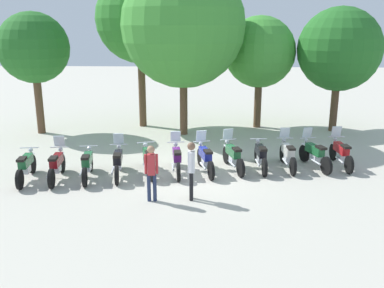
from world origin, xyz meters
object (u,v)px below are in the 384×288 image
at_px(motorcycle_7, 233,156).
at_px(motorcycle_8, 261,155).
at_px(motorcycle_0, 26,166).
at_px(tree_2, 183,26).
at_px(tree_4, 339,49).
at_px(motorcycle_4, 148,160).
at_px(motorcycle_9, 288,154).
at_px(motorcycle_5, 177,159).
at_px(motorcycle_10, 314,154).
at_px(motorcycle_6, 205,158).
at_px(motorcycle_3, 118,162).
at_px(motorcycle_11, 341,153).
at_px(tree_3, 260,52).
at_px(tree_1, 140,19).
at_px(motorcycle_1, 57,165).
at_px(tree_0, 34,48).
at_px(person_0, 151,169).
at_px(motorcycle_2, 87,164).
at_px(person_1, 191,166).

relative_size(motorcycle_7, motorcycle_8, 0.97).
height_order(motorcycle_0, tree_2, tree_2).
distance_m(motorcycle_7, tree_4, 8.69).
relative_size(motorcycle_8, tree_4, 0.37).
xyz_separation_m(motorcycle_4, motorcycle_9, (4.94, 0.85, 0.01)).
height_order(motorcycle_5, motorcycle_10, same).
relative_size(motorcycle_6, motorcycle_9, 0.98).
height_order(motorcycle_7, tree_4, tree_4).
bearing_deg(motorcycle_10, motorcycle_3, 83.19).
relative_size(motorcycle_4, tree_4, 0.36).
distance_m(motorcycle_11, tree_3, 7.38).
bearing_deg(motorcycle_10, motorcycle_8, 80.29).
bearing_deg(tree_1, motorcycle_5, -71.84).
bearing_deg(motorcycle_10, motorcycle_1, 83.62).
height_order(motorcycle_6, motorcycle_10, same).
bearing_deg(motorcycle_7, motorcycle_10, -99.23).
bearing_deg(tree_0, tree_1, 20.49).
height_order(motorcycle_6, person_0, person_0).
relative_size(motorcycle_2, tree_3, 0.40).
relative_size(motorcycle_3, motorcycle_10, 1.03).
bearing_deg(motorcycle_0, tree_3, -54.21).
bearing_deg(motorcycle_5, tree_1, 9.68).
xyz_separation_m(tree_2, tree_3, (3.62, 1.68, -1.26)).
height_order(motorcycle_11, person_0, person_0).
xyz_separation_m(motorcycle_11, person_1, (-5.30, -3.38, 0.52)).
relative_size(motorcycle_0, person_0, 1.29).
xyz_separation_m(motorcycle_1, motorcycle_10, (8.88, 1.70, 0.00)).
relative_size(tree_1, tree_2, 0.96).
bearing_deg(motorcycle_1, motorcycle_8, -85.42).
bearing_deg(motorcycle_0, tree_0, 9.27).
distance_m(motorcycle_9, person_0, 5.56).
bearing_deg(motorcycle_3, tree_1, -5.63).
relative_size(motorcycle_0, motorcycle_3, 1.00).
relative_size(motorcycle_6, motorcycle_11, 0.98).
height_order(motorcycle_1, motorcycle_8, motorcycle_1).
distance_m(motorcycle_6, person_1, 2.58).
relative_size(motorcycle_1, tree_1, 0.29).
bearing_deg(person_1, tree_3, 72.52).
height_order(motorcycle_2, motorcycle_5, motorcycle_5).
bearing_deg(motorcycle_7, motorcycle_5, 87.21).
height_order(motorcycle_8, person_1, person_1).
relative_size(motorcycle_8, motorcycle_11, 1.00).
relative_size(motorcycle_11, tree_2, 0.28).
height_order(motorcycle_0, motorcycle_1, motorcycle_1).
xyz_separation_m(motorcycle_10, tree_4, (2.18, 5.75, 3.39)).
distance_m(motorcycle_1, tree_3, 11.44).
distance_m(motorcycle_0, tree_4, 14.64).
height_order(motorcycle_8, tree_3, tree_3).
height_order(motorcycle_4, person_0, person_0).
bearing_deg(motorcycle_1, motorcycle_3, -84.84).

